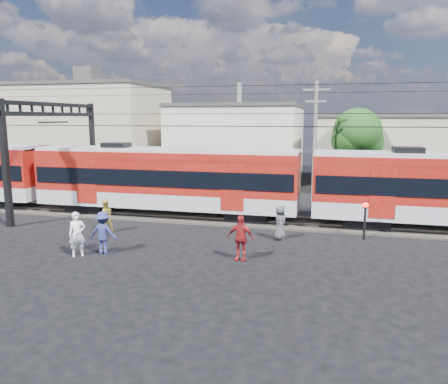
{
  "coord_description": "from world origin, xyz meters",
  "views": [
    {
      "loc": [
        7.24,
        -16.56,
        6.0
      ],
      "look_at": [
        1.88,
        5.0,
        2.19
      ],
      "focal_mm": 35.0,
      "sensor_mm": 36.0,
      "label": 1
    }
  ],
  "objects_px": {
    "pedestrian_c": "(103,233)",
    "crossing_signal": "(365,213)",
    "commuter_train": "(169,178)",
    "pedestrian_a": "(77,234)"
  },
  "relations": [
    {
      "from": "pedestrian_a",
      "to": "crossing_signal",
      "type": "relative_size",
      "value": 1.01
    },
    {
      "from": "commuter_train",
      "to": "pedestrian_c",
      "type": "relative_size",
      "value": 26.33
    },
    {
      "from": "commuter_train",
      "to": "crossing_signal",
      "type": "bearing_deg",
      "value": -12.61
    },
    {
      "from": "commuter_train",
      "to": "pedestrian_c",
      "type": "xyz_separation_m",
      "value": [
        -0.17,
        -7.67,
        -1.45
      ]
    },
    {
      "from": "commuter_train",
      "to": "pedestrian_c",
      "type": "height_order",
      "value": "commuter_train"
    },
    {
      "from": "pedestrian_a",
      "to": "crossing_signal",
      "type": "xyz_separation_m",
      "value": [
        12.35,
        5.72,
        0.37
      ]
    },
    {
      "from": "pedestrian_c",
      "to": "crossing_signal",
      "type": "bearing_deg",
      "value": -160.64
    },
    {
      "from": "commuter_train",
      "to": "pedestrian_a",
      "type": "distance_m",
      "value": 8.43
    },
    {
      "from": "commuter_train",
      "to": "pedestrian_a",
      "type": "relative_size",
      "value": 25.65
    },
    {
      "from": "pedestrian_c",
      "to": "pedestrian_a",
      "type": "bearing_deg",
      "value": 25.58
    }
  ]
}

